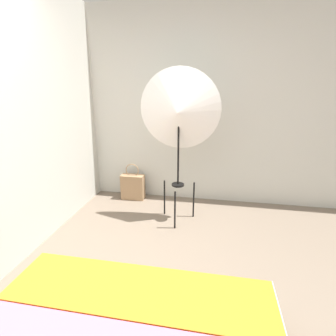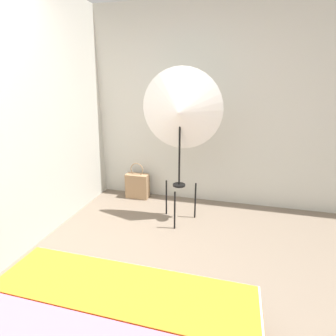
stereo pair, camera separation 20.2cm
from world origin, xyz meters
name	(u,v)px [view 2 (the right image)]	position (x,y,z in m)	size (l,w,h in m)	color
ground_plane	(113,336)	(0.00, 0.00, 0.00)	(14.00, 14.00, 0.00)	#756656
wall_back	(185,108)	(0.00, 2.35, 1.30)	(8.00, 0.05, 2.60)	beige
wall_side_left	(32,116)	(-1.27, 1.00, 1.30)	(0.05, 8.00, 2.60)	beige
photo_umbrella	(180,112)	(0.08, 1.65, 1.31)	(0.92, 0.37, 1.79)	black
tote_bag	(137,186)	(-0.65, 2.15, 0.19)	(0.33, 0.15, 0.53)	#9E7A56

